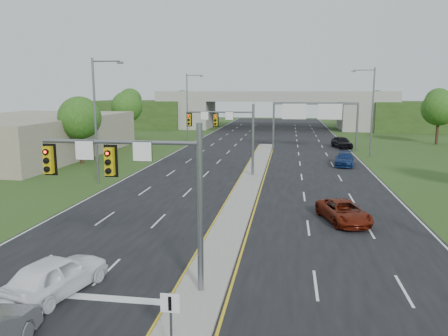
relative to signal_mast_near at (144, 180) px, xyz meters
The scene contains 24 objects.
ground 5.24m from the signal_mast_near, ahead, with size 240.00×240.00×0.00m, color #2C4017.
road 35.46m from the signal_mast_near, 86.31° to the left, with size 24.00×160.00×0.02m, color black.
median 23.64m from the signal_mast_near, 84.40° to the left, with size 2.00×54.00×0.16m, color gray.
lane_markings 29.41m from the signal_mast_near, 86.72° to the left, with size 23.72×160.00×0.01m.
signal_mast_near is the anchor object (origin of this frame).
signal_mast_far 25.00m from the signal_mast_near, 90.00° to the left, with size 6.62×0.60×7.00m.
keep_right_sign 5.94m from the signal_mast_near, 63.06° to the right, with size 0.60×0.13×2.20m.
sign_gantry 45.88m from the signal_mast_near, 78.75° to the left, with size 11.58×0.44×6.67m.
overpass 80.11m from the signal_mast_near, 88.38° to the left, with size 80.00×14.00×8.10m.
lightpole_l_mid 22.95m from the signal_mast_near, 118.79° to the left, with size 2.85×0.25×11.00m.
lightpole_l_far 56.19m from the signal_mast_near, 101.33° to the left, with size 2.85×0.25×11.00m.
lightpole_r_far 43.01m from the signal_mast_near, 68.78° to the left, with size 2.85×0.25×11.00m.
tree_l_near 34.92m from the signal_mast_near, 120.53° to the left, with size 4.80×4.80×7.60m.
tree_l_mid 59.21m from the signal_mast_near, 111.54° to the left, with size 5.20×5.20×8.12m.
tree_r_mid 61.91m from the signal_mast_near, 62.83° to the left, with size 5.20×5.20×8.12m.
tree_back_a 100.64m from the signal_mast_near, 110.80° to the left, with size 6.00×6.00×8.85m.
tree_back_b 96.56m from the signal_mast_near, 103.01° to the left, with size 5.60×5.60×8.32m.
tree_back_c 97.67m from the signal_mast_near, 74.40° to the left, with size 5.60×5.60×8.32m.
tree_back_d 102.33m from the signal_mast_near, 66.83° to the left, with size 6.00×6.00×8.85m.
commercial_building 44.77m from the signal_mast_near, 128.34° to the left, with size 18.00×30.00×5.00m, color gray.
car_white 5.32m from the signal_mast_near, 166.01° to the right, with size 1.95×4.83×1.65m, color white.
car_far_a 14.99m from the signal_mast_near, 50.40° to the left, with size 2.24×4.85×1.35m, color #5E1709.
car_far_b 35.17m from the signal_mast_near, 70.26° to the left, with size 1.98×4.86×1.41m, color #0D204F.
car_far_c 50.50m from the signal_mast_near, 74.73° to the left, with size 1.96×4.86×1.66m, color black.
Camera 1 is at (3.42, -16.38, 8.20)m, focal length 35.00 mm.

